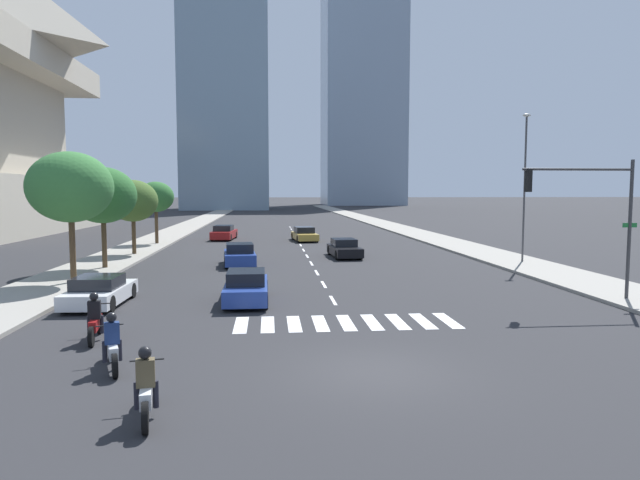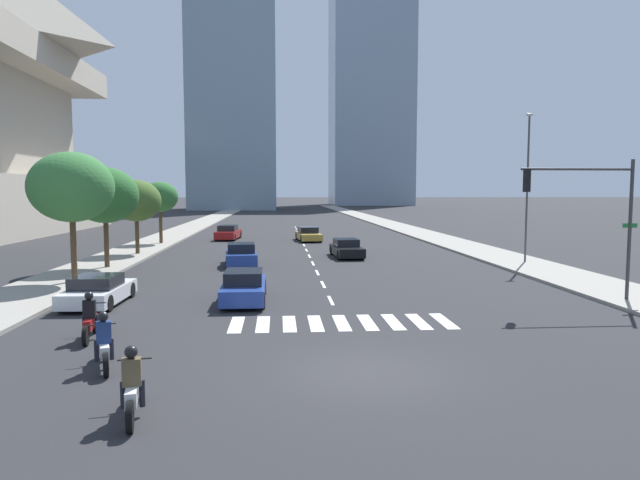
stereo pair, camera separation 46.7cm
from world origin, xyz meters
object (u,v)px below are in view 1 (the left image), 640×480
object	(u,v)px
motorcycle_lead	(95,321)
traffic_signal_near	(590,203)
street_tree_second	(103,195)
street_lamp_east	(525,178)
street_tree_fourth	(156,197)
sedan_white_3	(100,291)
street_tree_nearest	(70,187)
motorcycle_third	(146,390)
sedan_black_5	(344,249)
motorcycle_trailing	(112,347)
sedan_red_0	(224,233)
sedan_blue_1	(246,287)
sedan_blue_2	(240,255)
street_tree_third	(133,201)
sedan_gold_4	(304,234)

from	to	relation	value
motorcycle_lead	traffic_signal_near	xyz separation A→B (m)	(18.14, 4.17, 3.46)
street_tree_second	street_lamp_east	bearing A→B (deg)	1.28
street_lamp_east	street_tree_fourth	distance (m)	29.15
sedan_white_3	street_tree_nearest	world-z (taller)	street_tree_nearest
motorcycle_third	sedan_black_5	bearing A→B (deg)	-25.76
motorcycle_lead	street_lamp_east	size ratio (longest dim) A/B	0.24
street_lamp_east	street_tree_nearest	xyz separation A→B (m)	(-25.23, -5.79, -0.62)
sedan_white_3	traffic_signal_near	bearing A→B (deg)	-91.53
motorcycle_trailing	sedan_white_3	size ratio (longest dim) A/B	0.48
street_lamp_east	street_tree_second	distance (m)	25.26
motorcycle_lead	sedan_red_0	size ratio (longest dim) A/B	0.46
sedan_red_0	sedan_black_5	size ratio (longest dim) A/B	1.05
sedan_blue_1	sedan_black_5	world-z (taller)	sedan_blue_1
motorcycle_trailing	street_tree_fourth	xyz separation A→B (m)	(-5.43, 33.75, 3.45)
motorcycle_lead	sedan_blue_2	xyz separation A→B (m)	(3.48, 17.01, 0.04)
street_tree_third	motorcycle_trailing	bearing A→B (deg)	-78.08
sedan_white_3	street_tree_second	bearing A→B (deg)	16.73
sedan_red_0	sedan_black_5	distance (m)	17.54
street_tree_nearest	street_tree_fourth	size ratio (longest dim) A/B	1.21
motorcycle_third	street_tree_third	bearing A→B (deg)	3.52
motorcycle_third	street_tree_third	world-z (taller)	street_tree_third
sedan_red_0	sedan_blue_2	bearing A→B (deg)	-167.14
sedan_blue_1	sedan_blue_2	world-z (taller)	sedan_blue_2
sedan_red_0	sedan_white_3	world-z (taller)	sedan_red_0
motorcycle_trailing	street_tree_nearest	distance (m)	15.06
traffic_signal_near	street_tree_third	size ratio (longest dim) A/B	1.09
traffic_signal_near	street_lamp_east	world-z (taller)	street_lamp_east
sedan_gold_4	street_lamp_east	world-z (taller)	street_lamp_east
sedan_gold_4	motorcycle_third	bearing A→B (deg)	-13.94
sedan_blue_1	sedan_white_3	world-z (taller)	sedan_blue_1
sedan_blue_1	street_tree_fourth	world-z (taller)	street_tree_fourth
street_lamp_east	sedan_blue_1	bearing A→B (deg)	-147.42
sedan_black_5	traffic_signal_near	bearing A→B (deg)	21.54
sedan_red_0	sedan_blue_1	size ratio (longest dim) A/B	1.05
motorcycle_third	sedan_white_3	size ratio (longest dim) A/B	0.49
traffic_signal_near	sedan_white_3	bearing A→B (deg)	-3.58
motorcycle_trailing	street_tree_second	bearing A→B (deg)	-2.85
street_tree_fourth	street_lamp_east	bearing A→B (deg)	-29.94
street_tree_third	motorcycle_lead	bearing A→B (deg)	-79.70
sedan_red_0	sedan_white_3	size ratio (longest dim) A/B	1.12
motorcycle_trailing	sedan_blue_2	xyz separation A→B (m)	(2.20, 19.93, 0.04)
sedan_blue_1	sedan_white_3	size ratio (longest dim) A/B	1.06
motorcycle_trailing	street_lamp_east	bearing A→B (deg)	-64.96
motorcycle_lead	motorcycle_trailing	distance (m)	3.20
motorcycle_third	traffic_signal_near	world-z (taller)	traffic_signal_near
motorcycle_trailing	street_tree_second	xyz separation A→B (m)	(-5.43, 18.65, 3.71)
sedan_blue_2	sedan_gold_4	size ratio (longest dim) A/B	0.89
sedan_gold_4	street_tree_second	distance (m)	22.31
motorcycle_third	sedan_gold_4	distance (m)	40.31
sedan_blue_2	street_tree_third	world-z (taller)	street_tree_third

